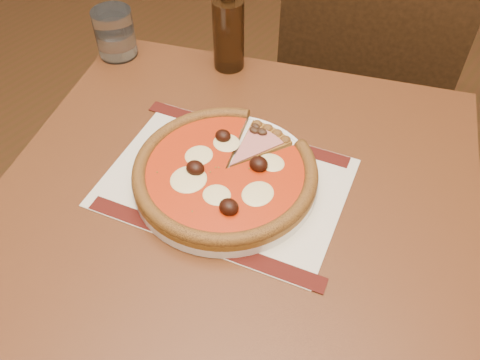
# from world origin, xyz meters

# --- Properties ---
(table) EXTENTS (1.04, 1.04, 0.75)m
(table) POSITION_xyz_m (0.80, -0.61, 0.65)
(table) COLOR #5E3116
(table) RESTS_ON ground
(chair_far) EXTENTS (0.55, 0.55, 0.94)m
(chair_far) POSITION_xyz_m (0.70, 0.11, 0.54)
(chair_far) COLOR black
(chair_far) RESTS_ON ground
(placemat) EXTENTS (0.46, 0.38, 0.00)m
(placemat) POSITION_xyz_m (0.77, -0.59, 0.75)
(placemat) COLOR beige
(placemat) RESTS_ON table
(plate) EXTENTS (0.31, 0.31, 0.02)m
(plate) POSITION_xyz_m (0.77, -0.59, 0.76)
(plate) COLOR white
(plate) RESTS_ON placemat
(pizza) EXTENTS (0.31, 0.31, 0.04)m
(pizza) POSITION_xyz_m (0.77, -0.59, 0.78)
(pizza) COLOR olive
(pizza) RESTS_ON plate
(ham_slice) EXTENTS (0.09, 0.13, 0.02)m
(ham_slice) POSITION_xyz_m (0.77, -0.51, 0.78)
(ham_slice) COLOR olive
(ham_slice) RESTS_ON plate
(water_glass) EXTENTS (0.09, 0.09, 0.10)m
(water_glass) POSITION_xyz_m (0.34, -0.43, 0.80)
(water_glass) COLOR white
(water_glass) RESTS_ON table
(bottle) EXTENTS (0.06, 0.06, 0.22)m
(bottle) POSITION_xyz_m (0.56, -0.32, 0.84)
(bottle) COLOR #311C0C
(bottle) RESTS_ON table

